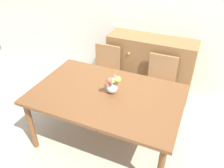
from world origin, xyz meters
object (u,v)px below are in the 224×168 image
chair_right (160,81)px  chair_left (105,69)px  flower_vase (113,85)px  dresser (150,66)px  dining_table (107,99)px

chair_right → chair_left: bearing=0.0°
chair_right → flower_vase: (-0.39, -0.88, 0.37)m
chair_left → dresser: (0.63, 0.42, -0.02)m
chair_left → chair_right: size_ratio=1.00×
chair_left → flower_vase: 1.08m
flower_vase → chair_right: bearing=66.3°
dining_table → chair_right: (0.45, 0.91, -0.18)m
chair_right → flower_vase: size_ratio=3.47×
dining_table → dresser: dresser is taller
dining_table → dresser: (0.18, 1.33, -0.19)m
dresser → flower_vase: bearing=-95.2°
dining_table → chair_left: bearing=116.2°
chair_right → dining_table: bearing=63.8°
dining_table → chair_left: chair_left is taller
dresser → flower_vase: size_ratio=5.42×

